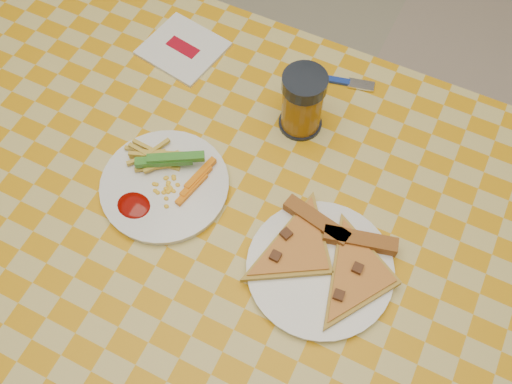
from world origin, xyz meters
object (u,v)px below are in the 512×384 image
(plate_left, at_px, (165,186))
(drink_glass, at_px, (302,102))
(plate_right, at_px, (320,269))
(table, at_px, (220,242))

(plate_left, bearing_deg, drink_glass, 55.79)
(plate_left, height_order, plate_right, same)
(plate_left, bearing_deg, table, -10.42)
(table, xyz_separation_m, drink_glass, (0.04, 0.24, 0.13))
(table, xyz_separation_m, plate_right, (0.18, -0.00, 0.08))
(plate_left, xyz_separation_m, drink_glass, (0.15, 0.22, 0.05))
(table, distance_m, plate_right, 0.20)
(drink_glass, bearing_deg, plate_left, -124.21)
(plate_left, distance_m, drink_glass, 0.27)
(table, bearing_deg, plate_right, -0.50)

